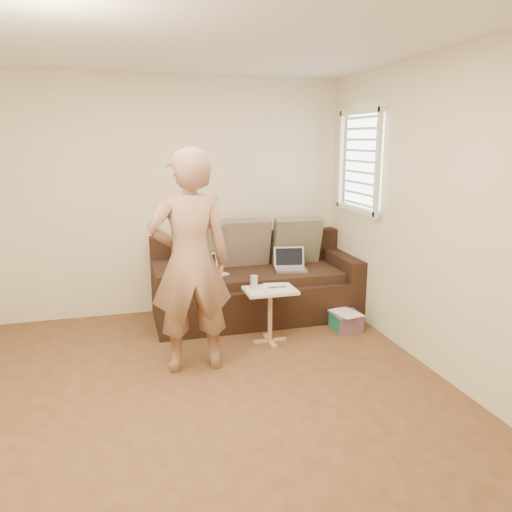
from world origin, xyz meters
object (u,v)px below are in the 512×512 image
sofa (256,279)px  laptop_silver (291,271)px  person (190,262)px  drinking_glass (254,282)px  laptop_white (213,275)px  side_table (270,315)px  striped_box (346,321)px

sofa → laptop_silver: sofa is taller
person → sofa: bearing=-129.2°
drinking_glass → person: bearing=-146.3°
person → laptop_white: bearing=-110.7°
sofa → drinking_glass: bearing=-106.9°
laptop_white → side_table: bearing=-85.3°
laptop_silver → side_table: (-0.44, -0.64, -0.25)m
laptop_silver → sofa: bearing=178.0°
person → drinking_glass: (0.66, 0.44, -0.34)m
laptop_silver → person: person is taller
person → side_table: (0.80, 0.36, -0.67)m
striped_box → laptop_silver: bearing=126.6°
laptop_silver → laptop_white: 0.87m
laptop_silver → person: bearing=-130.3°
side_table → person: bearing=-155.8°
person → striped_box: bearing=-165.7°
laptop_white → striped_box: 1.47m
side_table → striped_box: 0.87m
laptop_silver → side_table: laptop_silver is taller
person → striped_box: size_ratio=6.39×
laptop_white → laptop_silver: bearing=-30.1°
laptop_silver → person: (-1.24, -1.00, 0.42)m
sofa → laptop_silver: 0.40m
sofa → person: 1.48m
person → drinking_glass: person is taller
side_table → drinking_glass: size_ratio=4.45×
striped_box → laptop_white: bearing=155.3°
striped_box → person: bearing=-164.9°
side_table → laptop_white: bearing=122.5°
laptop_white → striped_box: laptop_white is taller
person → drinking_glass: bearing=-147.2°
laptop_silver → person: 1.65m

